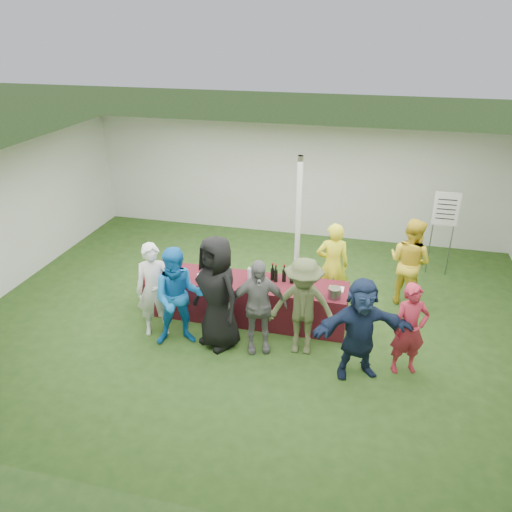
% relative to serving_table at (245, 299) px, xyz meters
% --- Properties ---
extents(ground, '(60.00, 60.00, 0.00)m').
position_rel_serving_table_xyz_m(ground, '(0.20, 0.08, -0.38)').
color(ground, '#284719').
rests_on(ground, ground).
extents(tent, '(10.00, 10.00, 10.00)m').
position_rel_serving_table_xyz_m(tent, '(0.70, 1.28, 0.98)').
color(tent, white).
rests_on(tent, ground).
extents(serving_table, '(3.60, 0.80, 0.75)m').
position_rel_serving_table_xyz_m(serving_table, '(0.00, 0.00, 0.00)').
color(serving_table, maroon).
rests_on(serving_table, ground).
extents(wine_bottles, '(0.61, 0.12, 0.32)m').
position_rel_serving_table_xyz_m(wine_bottles, '(0.55, 0.13, 0.50)').
color(wine_bottles, black).
rests_on(wine_bottles, serving_table).
extents(wine_glasses, '(1.27, 0.09, 0.16)m').
position_rel_serving_table_xyz_m(wine_glasses, '(-0.86, -0.25, 0.49)').
color(wine_glasses, silver).
rests_on(wine_glasses, serving_table).
extents(water_bottle, '(0.07, 0.07, 0.23)m').
position_rel_serving_table_xyz_m(water_bottle, '(0.06, 0.08, 0.48)').
color(water_bottle, silver).
rests_on(water_bottle, serving_table).
extents(bar_towel, '(0.25, 0.18, 0.03)m').
position_rel_serving_table_xyz_m(bar_towel, '(1.59, 0.05, 0.39)').
color(bar_towel, white).
rests_on(bar_towel, serving_table).
extents(dump_bucket, '(0.21, 0.21, 0.18)m').
position_rel_serving_table_xyz_m(dump_bucket, '(1.58, -0.22, 0.46)').
color(dump_bucket, slate).
rests_on(dump_bucket, serving_table).
extents(wine_list_sign, '(0.50, 0.03, 1.80)m').
position_rel_serving_table_xyz_m(wine_list_sign, '(3.48, 2.63, 0.94)').
color(wine_list_sign, slate).
rests_on(wine_list_sign, ground).
extents(staff_pourer, '(0.66, 0.50, 1.65)m').
position_rel_serving_table_xyz_m(staff_pourer, '(1.44, 0.81, 0.45)').
color(staff_pourer, yellow).
rests_on(staff_pourer, ground).
extents(staff_back, '(1.04, 0.99, 1.70)m').
position_rel_serving_table_xyz_m(staff_back, '(2.81, 1.24, 0.48)').
color(staff_back, yellow).
rests_on(staff_back, ground).
extents(customer_0, '(0.71, 0.60, 1.66)m').
position_rel_serving_table_xyz_m(customer_0, '(-1.34, -0.82, 0.45)').
color(customer_0, white).
rests_on(customer_0, ground).
extents(customer_1, '(1.00, 0.89, 1.71)m').
position_rel_serving_table_xyz_m(customer_1, '(-0.84, -0.99, 0.48)').
color(customer_1, blue).
rests_on(customer_1, ground).
extents(customer_2, '(1.12, 1.01, 1.92)m').
position_rel_serving_table_xyz_m(customer_2, '(-0.22, -0.88, 0.59)').
color(customer_2, black).
rests_on(customer_2, ground).
extents(customer_3, '(1.02, 0.67, 1.61)m').
position_rel_serving_table_xyz_m(customer_3, '(0.44, -0.87, 0.43)').
color(customer_3, slate).
rests_on(customer_3, ground).
extents(customer_4, '(1.09, 0.65, 1.66)m').
position_rel_serving_table_xyz_m(customer_4, '(1.15, -0.77, 0.46)').
color(customer_4, '#4C5430').
rests_on(customer_4, ground).
extents(customer_5, '(1.57, 1.00, 1.62)m').
position_rel_serving_table_xyz_m(customer_5, '(2.05, -1.13, 0.43)').
color(customer_5, '#182746').
rests_on(customer_5, ground).
extents(customer_6, '(0.63, 0.52, 1.49)m').
position_rel_serving_table_xyz_m(customer_6, '(2.76, -0.87, 0.37)').
color(customer_6, '#A92337').
rests_on(customer_6, ground).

